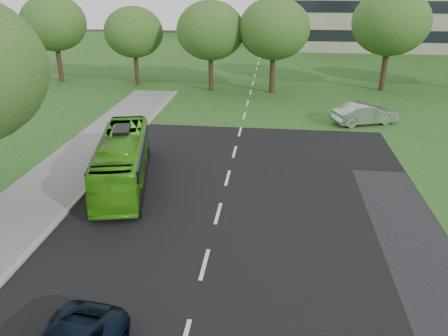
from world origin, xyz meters
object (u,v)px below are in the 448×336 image
tree_park_a (134,32)px  tree_park_c (274,29)px  sedan (365,114)px  tree_park_b (210,31)px  bus (123,160)px  tree_park_f (54,23)px  tree_park_d (391,23)px

tree_park_a → tree_park_c: bearing=-7.3°
tree_park_c → sedan: bearing=-52.2°
tree_park_b → bus: tree_park_b is taller
tree_park_f → tree_park_d: bearing=-0.4°
tree_park_d → sedan: (-3.59, -11.33, -5.60)m
bus → tree_park_d: bearing=39.2°
tree_park_c → tree_park_f: (-22.45, 2.40, 0.07)m
tree_park_c → sedan: 12.69m
tree_park_c → bus: size_ratio=0.94×
sedan → bus: bearing=108.3°
tree_park_a → bus: (6.36, -23.05, -3.96)m
tree_park_b → tree_park_c: 5.95m
tree_park_b → tree_park_f: size_ratio=0.96×
sedan → tree_park_b: bearing=33.0°
tree_park_b → bus: (-1.58, -21.50, -4.37)m
tree_park_a → tree_park_c: (13.88, -1.77, 0.65)m
tree_park_a → tree_park_d: size_ratio=0.82×
tree_park_a → tree_park_b: (7.94, -1.54, 0.41)m
tree_park_b → tree_park_a: bearing=169.0°
bus → sedan: (14.65, 12.10, -0.50)m
tree_park_b → tree_park_f: tree_park_f is taller
bus → sedan: size_ratio=1.92×
tree_park_b → sedan: 16.82m
tree_park_f → bus: 28.38m
bus → tree_park_b: bearing=72.9°
tree_park_a → sedan: size_ratio=1.61×
tree_park_b → tree_park_f: bearing=172.5°
tree_park_a → tree_park_b: size_ratio=0.92×
tree_park_c → bus: bearing=-109.5°
bus → sedan: bus is taller
tree_park_a → bus: tree_park_a is taller
tree_park_c → tree_park_d: tree_park_d is taller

